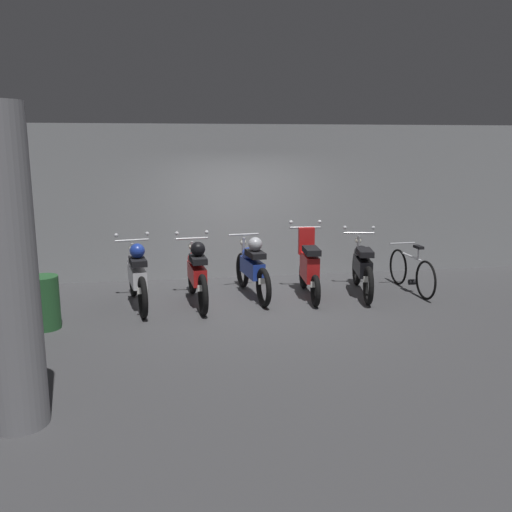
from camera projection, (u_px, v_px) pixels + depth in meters
ground_plane at (257, 304)px, 9.13m from camera, size 80.00×80.00×0.00m
back_wall at (240, 202)px, 10.83m from camera, size 16.00×0.30×3.00m
motorbike_slot_0 at (137, 275)px, 8.92m from camera, size 0.59×1.94×1.15m
motorbike_slot_1 at (197, 273)px, 9.08m from camera, size 0.59×1.95×1.15m
motorbike_slot_2 at (252, 267)px, 9.50m from camera, size 0.56×1.94×1.08m
motorbike_slot_3 at (309, 267)px, 9.50m from camera, size 0.59×1.68×1.29m
motorbike_slot_4 at (362, 267)px, 9.67m from camera, size 0.62×1.93×1.15m
bicycle at (411, 272)px, 9.83m from camera, size 0.50×1.73×0.89m
support_pillar at (7, 272)px, 4.93m from camera, size 0.54×0.54×3.00m
trash_bin at (44, 303)px, 7.85m from camera, size 0.44×0.44×0.78m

